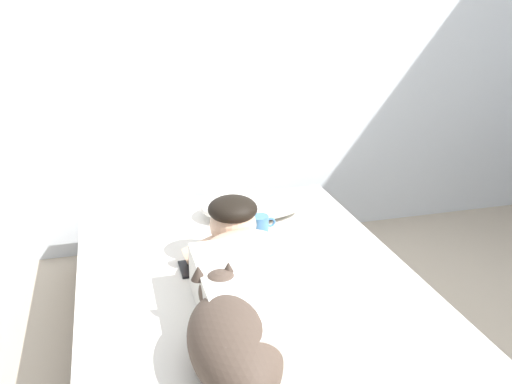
# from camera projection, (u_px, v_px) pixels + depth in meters

# --- Properties ---
(back_wall) EXTENTS (4.35, 0.12, 2.50)m
(back_wall) POSITION_uv_depth(u_px,v_px,m) (237.00, 12.00, 2.87)
(back_wall) COLOR silver
(back_wall) RESTS_ON ground
(bed) EXTENTS (1.32, 1.92, 0.33)m
(bed) POSITION_uv_depth(u_px,v_px,m) (251.00, 319.00, 2.19)
(bed) COLOR #726051
(bed) RESTS_ON ground
(pillow) EXTENTS (0.52, 0.32, 0.11)m
(pillow) POSITION_uv_depth(u_px,v_px,m) (254.00, 205.00, 2.71)
(pillow) COLOR white
(pillow) RESTS_ON bed
(person_lying) EXTENTS (0.43, 0.92, 0.27)m
(person_lying) POSITION_uv_depth(u_px,v_px,m) (257.00, 278.00, 1.95)
(person_lying) COLOR silver
(person_lying) RESTS_ON bed
(dog) EXTENTS (0.26, 0.57, 0.21)m
(dog) POSITION_uv_depth(u_px,v_px,m) (232.00, 337.00, 1.63)
(dog) COLOR #4C3D33
(dog) RESTS_ON bed
(coffee_cup) EXTENTS (0.12, 0.09, 0.07)m
(coffee_cup) POSITION_uv_depth(u_px,v_px,m) (259.00, 224.00, 2.54)
(coffee_cup) COLOR teal
(coffee_cup) RESTS_ON bed
(cell_phone) EXTENTS (0.07, 0.14, 0.01)m
(cell_phone) POSITION_uv_depth(u_px,v_px,m) (189.00, 269.00, 2.22)
(cell_phone) COLOR black
(cell_phone) RESTS_ON bed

